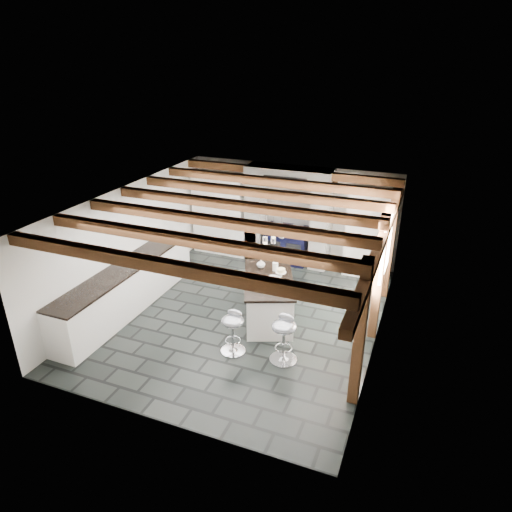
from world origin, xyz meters
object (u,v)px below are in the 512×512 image
at_px(bar_stool_far, 233,327).
at_px(bar_stool_near, 284,333).
at_px(range_cooker, 287,243).
at_px(kitchen_island, 268,297).

bearing_deg(bar_stool_far, bar_stool_near, 5.38).
bearing_deg(range_cooker, bar_stool_near, -72.61).
distance_m(range_cooker, kitchen_island, 2.62).
bearing_deg(bar_stool_far, range_cooker, 94.37).
height_order(range_cooker, kitchen_island, kitchen_island).
relative_size(range_cooker, bar_stool_near, 1.19).
relative_size(kitchen_island, bar_stool_near, 2.27).
distance_m(kitchen_island, bar_stool_far, 1.26).
xyz_separation_m(bar_stool_near, bar_stool_far, (-0.87, -0.08, -0.04)).
height_order(bar_stool_near, bar_stool_far, bar_stool_near).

